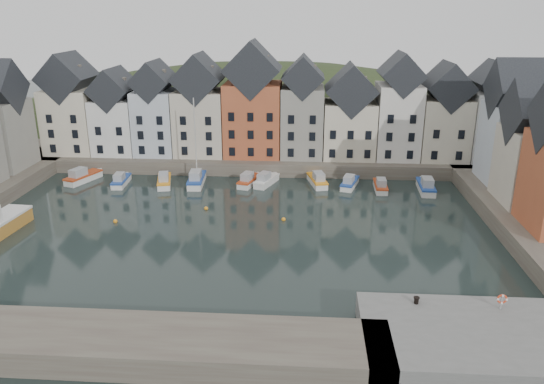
# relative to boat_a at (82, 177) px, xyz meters

# --- Properties ---
(ground) EXTENTS (260.00, 260.00, 0.00)m
(ground) POSITION_rel_boat_a_xyz_m (24.25, -18.06, -0.71)
(ground) COLOR black
(ground) RESTS_ON ground
(far_quay) EXTENTS (90.00, 16.00, 2.00)m
(far_quay) POSITION_rel_boat_a_xyz_m (24.25, 11.94, 0.29)
(far_quay) COLOR #52473E
(far_quay) RESTS_ON ground
(near_quay) EXTENTS (18.00, 10.00, 2.00)m
(near_quay) POSITION_rel_boat_a_xyz_m (46.25, -38.06, 0.29)
(near_quay) COLOR #60605E
(near_quay) RESTS_ON ground
(near_wall) EXTENTS (50.00, 6.00, 2.00)m
(near_wall) POSITION_rel_boat_a_xyz_m (14.25, -40.06, 0.29)
(near_wall) COLOR #52473E
(near_wall) RESTS_ON ground
(hillside) EXTENTS (153.60, 70.40, 64.00)m
(hillside) POSITION_rel_boat_a_xyz_m (24.27, 37.94, -18.68)
(hillside) COLOR #26351A
(hillside) RESTS_ON ground
(far_terrace) EXTENTS (72.37, 8.16, 17.78)m
(far_terrace) POSITION_rel_boat_a_xyz_m (27.46, 9.94, 8.16)
(far_terrace) COLOR beige
(far_terrace) RESTS_ON far_quay
(right_terrace) EXTENTS (8.30, 24.25, 16.36)m
(right_terrace) POSITION_rel_boat_a_xyz_m (60.25, -9.99, 8.20)
(right_terrace) COLOR silver
(right_terrace) RESTS_ON right_quay
(mooring_buoys) EXTENTS (20.50, 5.50, 0.50)m
(mooring_buoys) POSITION_rel_boat_a_xyz_m (20.25, -12.73, -0.56)
(mooring_buoys) COLOR orange
(mooring_buoys) RESTS_ON ground
(boat_a) EXTENTS (3.98, 6.54, 2.40)m
(boat_a) POSITION_rel_boat_a_xyz_m (0.00, 0.00, 0.00)
(boat_a) COLOR silver
(boat_a) RESTS_ON ground
(boat_b) EXTENTS (2.07, 5.54, 2.09)m
(boat_b) POSITION_rel_boat_a_xyz_m (6.15, -1.07, -0.09)
(boat_b) COLOR silver
(boat_b) RESTS_ON ground
(boat_c) EXTENTS (3.12, 6.14, 2.26)m
(boat_c) POSITION_rel_boat_a_xyz_m (12.45, -0.89, -0.04)
(boat_c) COLOR silver
(boat_c) RESTS_ON ground
(boat_d) EXTENTS (2.52, 6.75, 12.65)m
(boat_d) POSITION_rel_boat_a_xyz_m (17.03, -0.24, 0.11)
(boat_d) COLOR silver
(boat_d) RESTS_ON ground
(boat_e) EXTENTS (3.21, 5.90, 2.16)m
(boat_e) POSITION_rel_boat_a_xyz_m (24.60, 0.26, -0.07)
(boat_e) COLOR silver
(boat_e) RESTS_ON ground
(boat_f) EXTENTS (3.56, 5.91, 2.17)m
(boat_f) POSITION_rel_boat_a_xyz_m (27.05, 0.45, -0.07)
(boat_f) COLOR silver
(boat_f) RESTS_ON ground
(boat_g) EXTENTS (3.13, 6.18, 2.27)m
(boat_g) POSITION_rel_boat_a_xyz_m (34.48, 0.85, -0.04)
(boat_g) COLOR silver
(boat_g) RESTS_ON ground
(boat_h) EXTENTS (3.16, 5.70, 2.09)m
(boat_h) POSITION_rel_boat_a_xyz_m (39.04, 0.16, -0.09)
(boat_h) COLOR silver
(boat_h) RESTS_ON ground
(boat_i) EXTENTS (1.79, 5.38, 2.05)m
(boat_i) POSITION_rel_boat_a_xyz_m (43.28, -0.92, -0.10)
(boat_i) COLOR silver
(boat_i) RESTS_ON ground
(boat_j) EXTENTS (2.24, 6.33, 2.40)m
(boat_j) POSITION_rel_boat_a_xyz_m (49.51, -1.03, -0.00)
(boat_j) COLOR silver
(boat_j) RESTS_ON ground
(mooring_bollard) EXTENTS (0.48, 0.48, 0.56)m
(mooring_bollard) POSITION_rel_boat_a_xyz_m (41.83, -34.56, 1.60)
(mooring_bollard) COLOR black
(mooring_bollard) RESTS_ON near_quay
(life_ring_post) EXTENTS (0.80, 0.17, 1.30)m
(life_ring_post) POSITION_rel_boat_a_xyz_m (48.24, -34.97, 2.15)
(life_ring_post) COLOR gray
(life_ring_post) RESTS_ON near_quay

